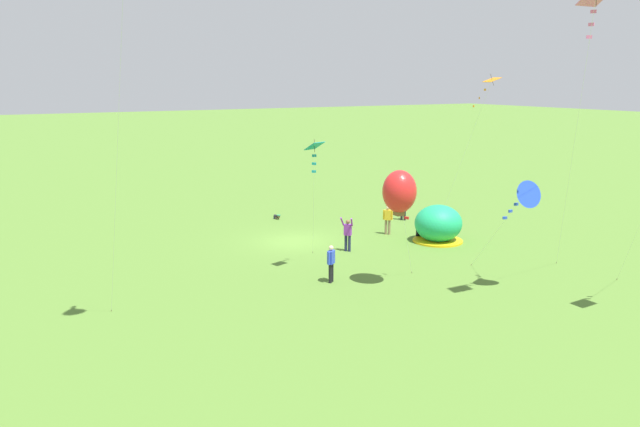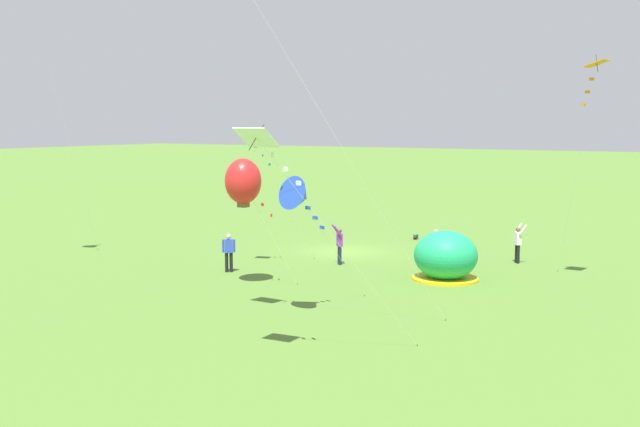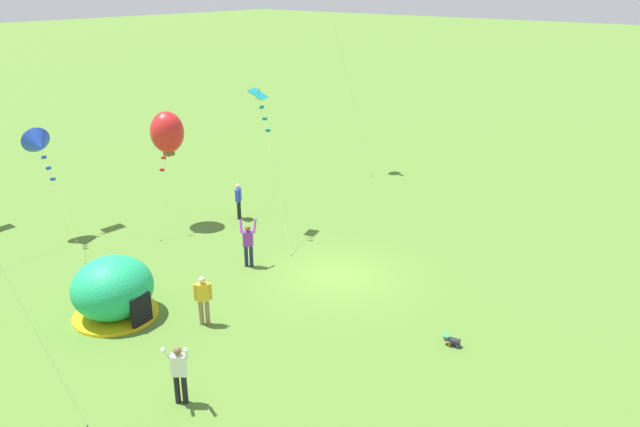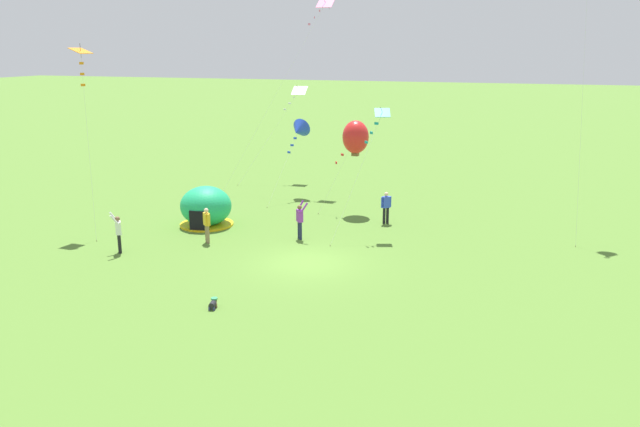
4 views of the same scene
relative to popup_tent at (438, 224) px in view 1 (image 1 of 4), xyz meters
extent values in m
plane|color=#517A2D|center=(7.06, -3.97, -1.00)|extent=(300.00, 300.00, 0.00)
ellipsoid|color=#1EAD6B|center=(0.00, 0.01, 0.05)|extent=(2.70, 2.60, 2.10)
cylinder|color=yellow|center=(0.00, 0.01, -0.95)|extent=(2.81, 2.81, 0.10)
cube|color=black|center=(0.16, -1.25, -0.45)|extent=(0.81, 0.22, 1.10)
cylinder|color=black|center=(5.53, -9.71, -0.83)|extent=(0.29, 0.36, 0.22)
sphere|color=brown|center=(5.47, -9.46, -0.80)|extent=(0.19, 0.19, 0.19)
cylinder|color=#338C59|center=(5.47, -9.46, -0.71)|extent=(0.24, 0.24, 0.06)
cylinder|color=brown|center=(5.40, -9.62, -0.91)|extent=(0.07, 0.07, 0.17)
cylinder|color=brown|center=(5.60, -9.57, -0.91)|extent=(0.07, 0.07, 0.17)
cylinder|color=navy|center=(5.48, -9.85, -0.93)|extent=(0.09, 0.09, 0.13)
cylinder|color=navy|center=(5.63, -9.81, -0.93)|extent=(0.09, 0.09, 0.13)
cylinder|color=#1E2347|center=(5.48, -0.65, -0.56)|extent=(0.15, 0.15, 0.88)
cylinder|color=#1E2347|center=(5.61, -0.80, -0.56)|extent=(0.15, 0.15, 0.88)
cube|color=purple|center=(5.54, -0.73, 0.18)|extent=(0.43, 0.45, 0.60)
sphere|color=brown|center=(5.54, -0.73, 0.61)|extent=(0.22, 0.22, 0.22)
cylinder|color=purple|center=(5.49, -0.43, 0.65)|extent=(0.32, 0.35, 0.50)
cylinder|color=purple|center=(5.83, -0.84, 0.65)|extent=(0.37, 0.27, 0.50)
cylinder|color=black|center=(9.01, 3.41, -0.56)|extent=(0.15, 0.15, 0.88)
cylinder|color=black|center=(8.85, 3.29, -0.56)|extent=(0.15, 0.15, 0.88)
cube|color=blue|center=(8.93, 3.35, 0.18)|extent=(0.45, 0.42, 0.60)
sphere|color=beige|center=(8.93, 3.35, 0.61)|extent=(0.22, 0.22, 0.22)
cylinder|color=blue|center=(9.13, 3.50, 0.18)|extent=(0.09, 0.09, 0.58)
cylinder|color=blue|center=(8.74, 3.20, 0.18)|extent=(0.09, 0.09, 0.58)
cylinder|color=black|center=(-1.49, -5.43, -0.56)|extent=(0.15, 0.15, 0.88)
cylinder|color=black|center=(-1.61, -5.27, -0.56)|extent=(0.15, 0.15, 0.88)
cube|color=white|center=(-1.55, -5.35, 0.18)|extent=(0.43, 0.45, 0.60)
sphere|color=brown|center=(-1.55, -5.35, 0.61)|extent=(0.22, 0.22, 0.22)
cylinder|color=white|center=(-1.50, -5.65, 0.65)|extent=(0.32, 0.34, 0.50)
cylinder|color=white|center=(-1.83, -5.24, 0.65)|extent=(0.37, 0.26, 0.50)
cylinder|color=#8C7251|center=(1.46, -2.66, -0.56)|extent=(0.15, 0.15, 0.88)
cylinder|color=#8C7251|center=(1.61, -2.80, -0.56)|extent=(0.15, 0.15, 0.88)
cube|color=gold|center=(1.54, -2.73, 0.18)|extent=(0.44, 0.44, 0.60)
sphere|color=beige|center=(1.54, -2.73, 0.61)|extent=(0.22, 0.22, 0.22)
cylinder|color=gold|center=(1.36, -2.56, 0.18)|extent=(0.09, 0.09, 0.58)
cylinder|color=gold|center=(1.72, -2.90, 0.18)|extent=(0.09, 0.09, 0.58)
cylinder|color=silver|center=(-1.15, 11.26, 2.12)|extent=(3.19, 3.69, 6.23)
cylinder|color=brown|center=(-2.75, 9.42, -0.97)|extent=(0.03, 0.03, 0.06)
cylinder|color=silver|center=(1.90, 6.27, 1.08)|extent=(0.68, 3.62, 4.16)
cylinder|color=brown|center=(1.56, 4.47, -0.97)|extent=(0.03, 0.03, 0.06)
cone|color=blue|center=(2.24, 8.08, 3.16)|extent=(1.38, 1.34, 1.38)
cube|color=blue|center=(2.15, 7.65, 2.71)|extent=(0.21, 0.09, 0.12)
cube|color=blue|center=(2.09, 7.28, 2.32)|extent=(0.20, 0.06, 0.12)
cube|color=blue|center=(2.02, 6.92, 1.94)|extent=(0.21, 0.12, 0.12)
cylinder|color=silver|center=(0.24, 8.81, 4.94)|extent=(5.35, 5.10, 11.87)
cylinder|color=brown|center=(-2.43, 6.26, -0.97)|extent=(0.03, 0.03, 0.06)
cube|color=pink|center=(2.60, 11.06, 10.38)|extent=(0.14, 0.21, 0.12)
cube|color=pink|center=(2.34, 10.81, 9.96)|extent=(0.13, 0.21, 0.12)
cube|color=pink|center=(2.07, 10.56, 9.55)|extent=(0.19, 0.18, 0.12)
cylinder|color=silver|center=(-4.55, -3.12, 3.49)|extent=(1.72, 2.28, 8.97)
cylinder|color=brown|center=(-3.70, -4.25, -0.97)|extent=(0.03, 0.03, 0.06)
cube|color=orange|center=(-5.41, -1.99, 7.97)|extent=(0.93, 0.96, 0.29)
cylinder|color=#332314|center=(-5.41, -1.99, 7.98)|extent=(0.17, 0.21, 0.71)
cube|color=orange|center=(-5.18, -2.29, 7.38)|extent=(0.21, 0.14, 0.12)
cube|color=orange|center=(-4.99, -2.55, 6.88)|extent=(0.18, 0.18, 0.12)
cube|color=orange|center=(-4.79, -2.81, 6.37)|extent=(0.16, 0.20, 0.12)
cylinder|color=silver|center=(8.13, 0.23, 2.02)|extent=(1.64, 3.21, 6.05)
cylinder|color=brown|center=(7.32, -1.36, -0.97)|extent=(0.03, 0.03, 0.06)
cube|color=teal|center=(8.95, 1.83, 5.05)|extent=(0.91, 0.85, 0.39)
cylinder|color=#332314|center=(8.95, 1.83, 5.06)|extent=(0.17, 0.30, 0.55)
cube|color=teal|center=(8.76, 1.45, 4.55)|extent=(0.21, 0.11, 0.12)
cube|color=teal|center=(8.59, 1.13, 4.13)|extent=(0.18, 0.19, 0.12)
cube|color=teal|center=(8.43, 0.81, 3.71)|extent=(0.19, 0.18, 0.12)
cylinder|color=silver|center=(18.10, 4.50, 6.19)|extent=(0.54, 4.56, 14.38)
cylinder|color=brown|center=(18.36, 2.23, -0.97)|extent=(0.03, 0.03, 0.06)
cylinder|color=silver|center=(5.78, 4.65, 1.15)|extent=(1.79, 1.26, 4.29)
cylinder|color=brown|center=(4.89, 4.03, -0.97)|extent=(0.03, 0.03, 0.06)
ellipsoid|color=red|center=(6.67, 5.28, 3.29)|extent=(1.48, 1.48, 1.84)
cube|color=brown|center=(6.67, 5.28, 2.37)|extent=(0.37, 0.37, 0.27)
cube|color=red|center=(6.33, 5.04, 2.78)|extent=(0.11, 0.21, 0.12)
cube|color=red|center=(6.04, 4.84, 2.34)|extent=(0.19, 0.17, 0.12)
cube|color=red|center=(5.75, 4.63, 1.90)|extent=(0.15, 0.20, 0.12)
camera|label=1|loc=(22.49, 26.64, 8.02)|focal=35.00mm
camera|label=2|loc=(-11.26, 29.57, 5.63)|focal=42.00mm
camera|label=3|loc=(-9.92, -16.96, 9.69)|focal=35.00mm
camera|label=4|loc=(15.84, -28.21, 8.12)|focal=35.00mm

